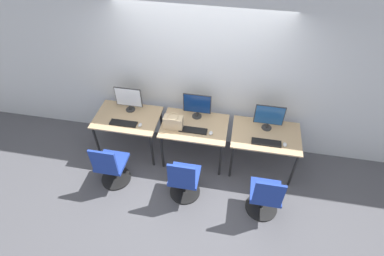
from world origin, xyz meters
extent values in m
plane|color=#4C4C51|center=(0.00, 0.00, 0.00)|extent=(20.00, 20.00, 0.00)
cube|color=silver|center=(0.00, 0.85, 1.40)|extent=(12.00, 0.05, 2.80)
cube|color=tan|center=(-1.14, 0.36, 0.74)|extent=(1.06, 0.73, 0.02)
cylinder|color=black|center=(-1.62, 0.05, 0.36)|extent=(0.04, 0.04, 0.73)
cylinder|color=black|center=(-0.66, 0.05, 0.36)|extent=(0.04, 0.04, 0.73)
cylinder|color=black|center=(-1.62, 0.68, 0.36)|extent=(0.04, 0.04, 0.73)
cylinder|color=black|center=(-0.66, 0.68, 0.36)|extent=(0.04, 0.04, 0.73)
cylinder|color=#2D2D2D|center=(-1.14, 0.55, 0.76)|extent=(0.16, 0.16, 0.01)
cylinder|color=#2D2D2D|center=(-1.14, 0.55, 0.81)|extent=(0.04, 0.04, 0.09)
cube|color=#2D2D2D|center=(-1.14, 0.55, 1.02)|extent=(0.45, 0.01, 0.36)
cube|color=silver|center=(-1.14, 0.55, 1.02)|extent=(0.43, 0.01, 0.33)
cube|color=black|center=(-1.14, 0.20, 0.76)|extent=(0.44, 0.13, 0.02)
ellipsoid|color=silver|center=(-0.86, 0.20, 0.77)|extent=(0.06, 0.09, 0.03)
cylinder|color=black|center=(-1.18, -0.35, 0.01)|extent=(0.48, 0.48, 0.03)
cylinder|color=black|center=(-1.18, -0.35, 0.21)|extent=(0.04, 0.04, 0.37)
cube|color=navy|center=(-1.18, -0.35, 0.42)|extent=(0.44, 0.44, 0.05)
cube|color=navy|center=(-1.18, -0.56, 0.67)|extent=(0.40, 0.04, 0.44)
cube|color=tan|center=(0.00, 0.36, 0.74)|extent=(1.06, 0.73, 0.02)
cylinder|color=black|center=(-0.48, 0.05, 0.36)|extent=(0.04, 0.04, 0.73)
cylinder|color=black|center=(0.48, 0.05, 0.36)|extent=(0.04, 0.04, 0.73)
cylinder|color=black|center=(-0.48, 0.68, 0.36)|extent=(0.04, 0.04, 0.73)
cylinder|color=black|center=(0.48, 0.68, 0.36)|extent=(0.04, 0.04, 0.73)
cylinder|color=#2D2D2D|center=(0.00, 0.59, 0.76)|extent=(0.16, 0.16, 0.01)
cylinder|color=#2D2D2D|center=(0.00, 0.59, 0.81)|extent=(0.04, 0.04, 0.09)
cube|color=#2D2D2D|center=(0.00, 0.59, 1.02)|extent=(0.45, 0.01, 0.36)
cube|color=navy|center=(0.00, 0.58, 1.02)|extent=(0.43, 0.01, 0.33)
cube|color=black|center=(0.00, 0.24, 0.76)|extent=(0.44, 0.13, 0.02)
ellipsoid|color=silver|center=(0.28, 0.22, 0.77)|extent=(0.06, 0.09, 0.03)
cylinder|color=black|center=(-0.01, -0.40, 0.01)|extent=(0.48, 0.48, 0.03)
cylinder|color=black|center=(-0.01, -0.40, 0.21)|extent=(0.04, 0.04, 0.37)
cube|color=navy|center=(-0.01, -0.40, 0.42)|extent=(0.44, 0.44, 0.05)
cube|color=navy|center=(-0.01, -0.60, 0.67)|extent=(0.40, 0.04, 0.44)
cube|color=tan|center=(1.14, 0.36, 0.74)|extent=(1.06, 0.73, 0.02)
cylinder|color=black|center=(0.66, 0.05, 0.36)|extent=(0.04, 0.04, 0.73)
cylinder|color=black|center=(1.62, 0.05, 0.36)|extent=(0.04, 0.04, 0.73)
cylinder|color=black|center=(0.66, 0.68, 0.36)|extent=(0.04, 0.04, 0.73)
cylinder|color=black|center=(1.62, 0.68, 0.36)|extent=(0.04, 0.04, 0.73)
cylinder|color=#2D2D2D|center=(1.14, 0.52, 0.76)|extent=(0.16, 0.16, 0.01)
cylinder|color=#2D2D2D|center=(1.14, 0.52, 0.81)|extent=(0.04, 0.04, 0.09)
cube|color=#2D2D2D|center=(1.14, 0.52, 1.02)|extent=(0.45, 0.01, 0.36)
cube|color=navy|center=(1.14, 0.51, 1.02)|extent=(0.43, 0.01, 0.33)
cube|color=black|center=(1.14, 0.18, 0.76)|extent=(0.44, 0.13, 0.02)
ellipsoid|color=silver|center=(1.41, 0.18, 0.77)|extent=(0.06, 0.09, 0.03)
cylinder|color=black|center=(1.19, -0.47, 0.01)|extent=(0.48, 0.48, 0.03)
cylinder|color=black|center=(1.19, -0.47, 0.21)|extent=(0.04, 0.04, 0.37)
cube|color=navy|center=(1.19, -0.47, 0.42)|extent=(0.44, 0.44, 0.05)
cube|color=navy|center=(1.19, -0.67, 0.67)|extent=(0.40, 0.04, 0.44)
cube|color=tan|center=(-0.32, 0.26, 0.86)|extent=(0.30, 0.14, 0.22)
torus|color=tan|center=(-0.32, 0.26, 0.99)|extent=(0.18, 0.18, 0.01)
camera|label=1|loc=(0.60, -3.07, 4.05)|focal=28.00mm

